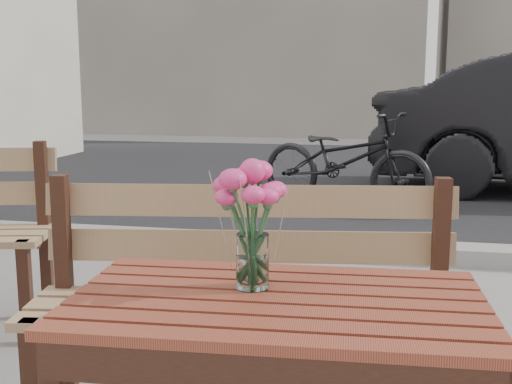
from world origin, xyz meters
TOP-DOWN VIEW (x-y plane):
  - street at (0.00, 5.06)m, footprint 30.00×8.12m
  - main_table at (-0.05, 0.13)m, footprint 1.13×0.70m
  - main_bench at (-0.24, 0.65)m, footprint 1.55×0.66m
  - main_vase at (-0.13, 0.20)m, footprint 0.20×0.20m
  - bicycle at (-0.16, 4.81)m, footprint 1.92×1.30m

SIDE VIEW (x-z plane):
  - street at x=0.00m, z-range -0.03..0.09m
  - bicycle at x=-0.16m, z-range 0.00..0.95m
  - main_bench at x=-0.24m, z-range 0.10..1.03m
  - main_table at x=-0.05m, z-range 0.23..0.91m
  - main_vase at x=-0.13m, z-range 0.72..1.08m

